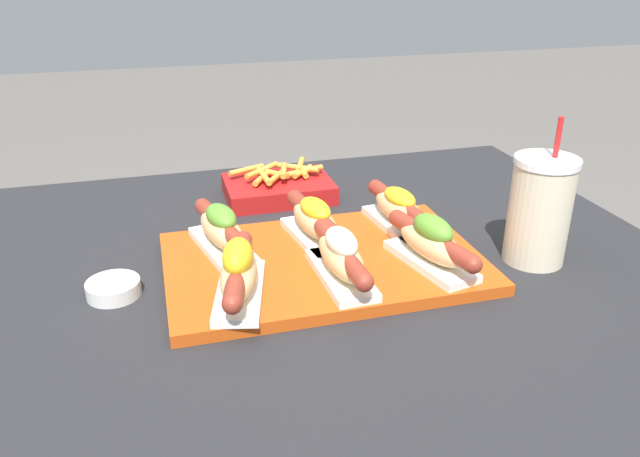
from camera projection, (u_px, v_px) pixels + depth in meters
name	position (u px, v px, depth m)	size (l,w,h in m)	color
patio_table	(290.00, 457.00, 1.09)	(1.25, 0.99, 0.73)	#232326
serving_tray	(324.00, 263.00, 0.94)	(0.47, 0.30, 0.02)	#CC4C14
hot_dog_0	(239.00, 272.00, 0.83)	(0.10, 0.20, 0.08)	white
hot_dog_1	(341.00, 256.00, 0.87)	(0.07, 0.20, 0.07)	white
hot_dog_2	(432.00, 243.00, 0.91)	(0.09, 0.20, 0.08)	white
hot_dog_3	(222.00, 230.00, 0.95)	(0.09, 0.20, 0.07)	white
hot_dog_4	(315.00, 221.00, 0.98)	(0.08, 0.20, 0.07)	white
hot_dog_5	(399.00, 209.00, 1.03)	(0.08, 0.20, 0.07)	white
sauce_bowl	(113.00, 288.00, 0.87)	(0.07, 0.07, 0.02)	silver
drink_cup	(540.00, 210.00, 0.94)	(0.10, 0.10, 0.23)	beige
fries_basket	(279.00, 187.00, 1.20)	(0.20, 0.14, 0.06)	#B21919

